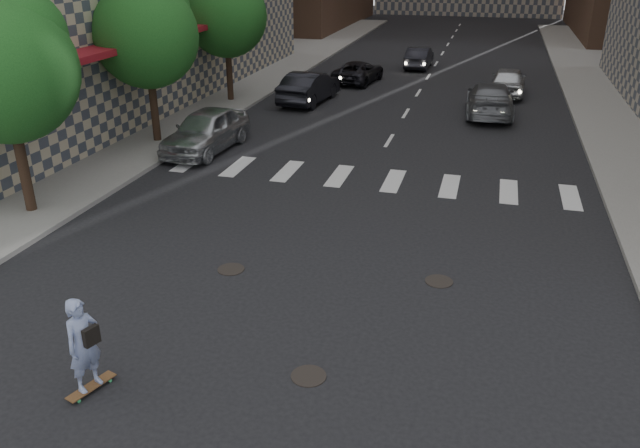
% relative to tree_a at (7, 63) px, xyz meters
% --- Properties ---
extents(ground, '(160.00, 160.00, 0.00)m').
position_rel_tree_a_xyz_m(ground, '(9.45, -3.14, -4.65)').
color(ground, black).
rests_on(ground, ground).
extents(sidewalk_left, '(13.00, 80.00, 0.15)m').
position_rel_tree_a_xyz_m(sidewalk_left, '(-5.05, 16.86, -4.57)').
color(sidewalk_left, gray).
rests_on(sidewalk_left, ground).
extents(tree_a, '(4.20, 4.20, 6.60)m').
position_rel_tree_a_xyz_m(tree_a, '(0.00, 0.00, 0.00)').
color(tree_a, '#382619').
rests_on(tree_a, sidewalk_left).
extents(tree_b, '(4.20, 4.20, 6.60)m').
position_rel_tree_a_xyz_m(tree_b, '(0.00, 8.00, 0.00)').
color(tree_b, '#382619').
rests_on(tree_b, sidewalk_left).
extents(tree_c, '(4.20, 4.20, 6.60)m').
position_rel_tree_a_xyz_m(tree_c, '(0.00, 16.00, 0.00)').
color(tree_c, '#382619').
rests_on(tree_c, sidewalk_left).
extents(manhole_a, '(0.70, 0.70, 0.02)m').
position_rel_tree_a_xyz_m(manhole_a, '(10.65, -5.64, -4.64)').
color(manhole_a, black).
rests_on(manhole_a, ground).
extents(manhole_b, '(0.70, 0.70, 0.02)m').
position_rel_tree_a_xyz_m(manhole_b, '(7.45, -1.94, -4.64)').
color(manhole_b, black).
rests_on(manhole_b, ground).
extents(manhole_c, '(0.70, 0.70, 0.02)m').
position_rel_tree_a_xyz_m(manhole_c, '(12.75, -1.14, -4.64)').
color(manhole_c, black).
rests_on(manhole_c, ground).
extents(skateboarder, '(0.64, 1.03, 1.99)m').
position_rel_tree_a_xyz_m(skateboarder, '(6.81, -7.14, -3.60)').
color(skateboarder, brown).
rests_on(skateboarder, ground).
extents(silver_sedan, '(2.33, 5.12, 1.71)m').
position_rel_tree_a_xyz_m(silver_sedan, '(2.45, 7.45, -3.79)').
color(silver_sedan, '#ADB0B4').
rests_on(silver_sedan, ground).
extents(traffic_car_a, '(2.26, 5.17, 1.65)m').
position_rel_tree_a_xyz_m(traffic_car_a, '(4.09, 16.86, -3.82)').
color(traffic_car_a, black).
rests_on(traffic_car_a, ground).
extents(traffic_car_b, '(2.48, 5.64, 1.61)m').
position_rel_tree_a_xyz_m(traffic_car_b, '(13.48, 16.59, -3.84)').
color(traffic_car_b, slate).
rests_on(traffic_car_b, ground).
extents(traffic_car_c, '(2.73, 4.88, 1.29)m').
position_rel_tree_a_xyz_m(traffic_car_c, '(5.48, 22.86, -4.00)').
color(traffic_car_c, black).
rests_on(traffic_car_c, ground).
extents(traffic_car_d, '(2.09, 4.73, 1.58)m').
position_rel_tree_a_xyz_m(traffic_car_d, '(14.35, 21.63, -3.85)').
color(traffic_car_d, silver).
rests_on(traffic_car_d, ground).
extents(traffic_car_e, '(1.58, 4.31, 1.41)m').
position_rel_tree_a_xyz_m(traffic_car_e, '(8.45, 28.86, -3.94)').
color(traffic_car_e, black).
rests_on(traffic_car_e, ground).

